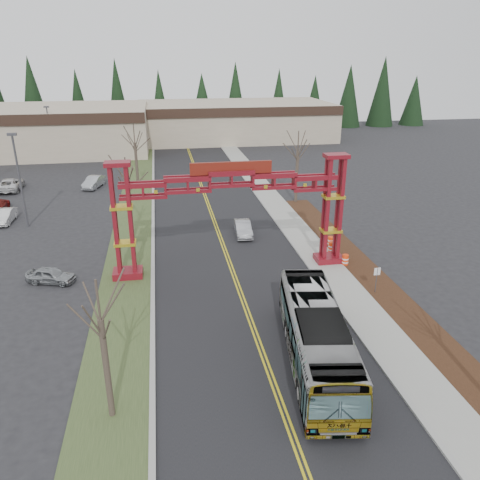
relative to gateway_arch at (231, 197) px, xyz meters
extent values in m
plane|color=black|center=(0.00, -18.00, -5.98)|extent=(200.00, 200.00, 0.00)
cube|color=black|center=(0.00, 7.00, -5.97)|extent=(12.00, 110.00, 0.02)
cube|color=gold|center=(-0.12, 7.00, -5.96)|extent=(0.12, 100.00, 0.01)
cube|color=gold|center=(0.12, 7.00, -5.96)|extent=(0.12, 100.00, 0.01)
cube|color=#999994|center=(6.15, 7.00, -5.91)|extent=(0.30, 110.00, 0.15)
cube|color=gray|center=(7.60, 7.00, -5.91)|extent=(2.60, 110.00, 0.14)
cube|color=black|center=(10.20, -8.00, -5.92)|extent=(2.60, 50.00, 0.12)
cube|color=#334321|center=(-8.00, 7.00, -5.94)|extent=(4.00, 110.00, 0.08)
cube|color=#999994|center=(-6.15, 7.00, -5.91)|extent=(0.30, 110.00, 0.15)
cube|color=maroon|center=(-8.00, 0.00, -5.68)|extent=(2.20, 1.60, 0.60)
cube|color=maroon|center=(-8.55, -0.35, -1.38)|extent=(0.28, 0.28, 8.00)
cube|color=maroon|center=(-7.45, -0.35, -1.38)|extent=(0.28, 0.28, 8.00)
cube|color=maroon|center=(-8.55, 0.35, -1.38)|extent=(0.28, 0.28, 8.00)
cube|color=maroon|center=(-7.45, 0.35, -1.38)|extent=(0.28, 0.28, 8.00)
cube|color=gold|center=(-8.00, 0.00, -3.18)|extent=(1.60, 1.10, 0.22)
cube|color=gold|center=(-8.00, 0.00, -0.38)|extent=(1.60, 1.10, 0.22)
cube|color=maroon|center=(-8.00, 0.00, 2.77)|extent=(1.80, 1.20, 0.30)
cube|color=maroon|center=(8.00, 0.00, -5.68)|extent=(2.20, 1.60, 0.60)
cube|color=maroon|center=(7.45, -0.35, -1.38)|extent=(0.28, 0.28, 8.00)
cube|color=maroon|center=(8.55, -0.35, -1.38)|extent=(0.28, 0.28, 8.00)
cube|color=maroon|center=(7.45, 0.35, -1.38)|extent=(0.28, 0.28, 8.00)
cube|color=maroon|center=(8.55, 0.35, -1.38)|extent=(0.28, 0.28, 8.00)
cube|color=gold|center=(8.00, 0.00, -3.18)|extent=(1.60, 1.10, 0.22)
cube|color=gold|center=(8.00, 0.00, -0.38)|extent=(1.60, 1.10, 0.22)
cube|color=maroon|center=(8.00, 0.00, 2.77)|extent=(1.80, 1.20, 0.30)
cube|color=maroon|center=(0.00, 0.00, 1.52)|extent=(16.00, 0.90, 1.00)
cube|color=maroon|center=(0.00, 0.00, 0.62)|extent=(16.00, 0.90, 0.60)
cube|color=maroon|center=(0.00, 0.00, 2.17)|extent=(6.00, 0.25, 0.90)
cube|color=tan|center=(-30.00, 54.00, -2.23)|extent=(46.00, 22.00, 7.50)
cube|color=tan|center=(10.00, 62.00, -2.48)|extent=(38.00, 20.00, 7.00)
cube|color=black|center=(10.00, 51.90, 0.22)|extent=(38.00, 0.40, 1.60)
cylinder|color=#382D26|center=(-38.00, 74.00, -5.18)|extent=(0.80, 0.80, 1.60)
cone|color=black|center=(-29.50, 74.00, 0.52)|extent=(5.60, 5.60, 13.00)
cylinder|color=#382D26|center=(-29.50, 74.00, -5.18)|extent=(0.80, 0.80, 1.60)
cone|color=black|center=(-21.00, 74.00, 0.52)|extent=(5.60, 5.60, 13.00)
cylinder|color=#382D26|center=(-21.00, 74.00, -5.18)|extent=(0.80, 0.80, 1.60)
cone|color=black|center=(-12.50, 74.00, 0.52)|extent=(5.60, 5.60, 13.00)
cylinder|color=#382D26|center=(-12.50, 74.00, -5.18)|extent=(0.80, 0.80, 1.60)
cone|color=black|center=(-4.00, 74.00, 0.52)|extent=(5.60, 5.60, 13.00)
cylinder|color=#382D26|center=(-4.00, 74.00, -5.18)|extent=(0.80, 0.80, 1.60)
cone|color=black|center=(4.50, 74.00, 0.52)|extent=(5.60, 5.60, 13.00)
cylinder|color=#382D26|center=(4.50, 74.00, -5.18)|extent=(0.80, 0.80, 1.60)
cone|color=black|center=(13.00, 74.00, 0.52)|extent=(5.60, 5.60, 13.00)
cylinder|color=#382D26|center=(13.00, 74.00, -5.18)|extent=(0.80, 0.80, 1.60)
cone|color=black|center=(21.50, 74.00, 0.52)|extent=(5.60, 5.60, 13.00)
cylinder|color=#382D26|center=(21.50, 74.00, -5.18)|extent=(0.80, 0.80, 1.60)
cone|color=black|center=(30.00, 74.00, 0.52)|extent=(5.60, 5.60, 13.00)
cylinder|color=#382D26|center=(30.00, 74.00, -5.18)|extent=(0.80, 0.80, 1.60)
cone|color=black|center=(38.50, 74.00, 0.52)|extent=(5.60, 5.60, 13.00)
cylinder|color=#382D26|center=(38.50, 74.00, -5.18)|extent=(0.80, 0.80, 1.60)
cone|color=black|center=(47.00, 74.00, 0.52)|extent=(5.60, 5.60, 13.00)
cylinder|color=#382D26|center=(47.00, 74.00, -5.18)|extent=(0.80, 0.80, 1.60)
cone|color=black|center=(55.50, 74.00, 0.52)|extent=(5.60, 5.60, 13.00)
cylinder|color=#382D26|center=(55.50, 74.00, -5.18)|extent=(0.80, 0.80, 1.60)
imported|color=#A3A5AA|center=(2.66, -12.64, -4.33)|extent=(4.52, 12.14, 3.30)
imported|color=#A5A8AD|center=(2.19, 7.33, -5.31)|extent=(1.64, 4.16, 1.35)
imported|color=gray|center=(-13.57, 0.00, -5.37)|extent=(3.83, 2.44, 1.22)
imported|color=white|center=(-20.83, 14.86, -5.31)|extent=(1.50, 4.12, 1.35)
imported|color=#A1A3A8|center=(-13.57, 27.24, -5.25)|extent=(2.72, 4.69, 1.46)
imported|color=silver|center=(-23.70, 27.67, -5.22)|extent=(2.72, 5.57, 1.52)
cylinder|color=#382D26|center=(-8.00, -14.96, -3.38)|extent=(0.29, 0.29, 5.21)
cylinder|color=#382D26|center=(-8.00, -14.96, 0.14)|extent=(0.11, 0.11, 2.01)
cylinder|color=#382D26|center=(-8.00, 7.31, -3.13)|extent=(0.31, 0.31, 5.71)
cylinder|color=#382D26|center=(-8.00, 7.31, 0.69)|extent=(0.12, 0.12, 2.13)
cylinder|color=#382D26|center=(-8.00, 25.94, -3.11)|extent=(0.35, 0.35, 5.75)
cylinder|color=#382D26|center=(-8.00, 25.94, 0.86)|extent=(0.13, 0.13, 2.41)
cylinder|color=#382D26|center=(10.00, 16.62, -3.05)|extent=(0.34, 0.34, 5.87)
cylinder|color=#382D26|center=(10.00, 16.62, 0.95)|extent=(0.13, 0.13, 2.35)
cylinder|color=#3F3F44|center=(-18.34, 13.26, -1.53)|extent=(0.20, 0.20, 8.90)
cube|color=#3F3F44|center=(-18.34, 13.26, 3.02)|extent=(0.79, 0.40, 0.25)
cylinder|color=#3F3F44|center=(-21.52, 43.73, -1.78)|extent=(0.19, 0.19, 8.40)
cube|color=#3F3F44|center=(-21.52, 43.73, 2.51)|extent=(0.75, 0.37, 0.23)
cylinder|color=#3F3F44|center=(9.41, -5.69, -4.98)|extent=(0.05, 0.05, 2.01)
cube|color=white|center=(9.41, -5.69, -4.24)|extent=(0.46, 0.05, 0.55)
cylinder|color=#F3390D|center=(9.07, -0.85, -5.51)|extent=(0.50, 0.50, 0.95)
cylinder|color=white|center=(9.07, -0.85, -5.36)|extent=(0.51, 0.51, 0.11)
cylinder|color=white|center=(9.07, -0.85, -5.65)|extent=(0.51, 0.51, 0.11)
cylinder|color=#F3390D|center=(8.88, 1.80, -5.48)|extent=(0.52, 0.52, 1.01)
cylinder|color=white|center=(8.88, 1.80, -5.33)|extent=(0.54, 0.54, 0.12)
cylinder|color=white|center=(8.88, 1.80, -5.63)|extent=(0.54, 0.54, 0.12)
cylinder|color=#F3390D|center=(9.31, 3.18, -5.51)|extent=(0.49, 0.49, 0.94)
cylinder|color=white|center=(9.31, 3.18, -5.37)|extent=(0.51, 0.51, 0.11)
cylinder|color=white|center=(9.31, 3.18, -5.65)|extent=(0.51, 0.51, 0.11)
camera|label=1|loc=(-5.03, -33.11, 9.81)|focal=35.00mm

